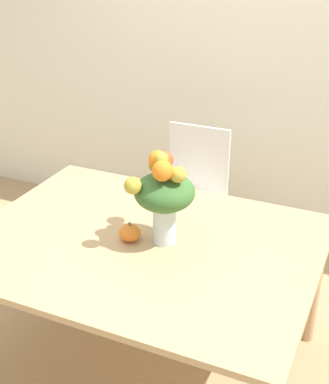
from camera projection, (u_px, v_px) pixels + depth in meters
The scene contains 6 objects.
ground_plane at pixel (145, 364), 2.75m from camera, with size 12.00×12.00×0.00m, color tan.
wall_back at pixel (250, 43), 3.46m from camera, with size 8.00×0.06×2.70m.
dining_table at pixel (143, 254), 2.45m from camera, with size 1.57×1.20×0.74m.
flower_vase at pixel (163, 193), 2.31m from camera, with size 0.27×0.31×0.43m.
pumpkin at pixel (130, 233), 2.41m from camera, with size 0.10×0.10×0.09m.
dining_chair_near_window at pixel (190, 198), 3.37m from camera, with size 0.42×0.42×0.93m.
Camera 1 is at (0.94, -1.85, 2.00)m, focal length 50.00 mm.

